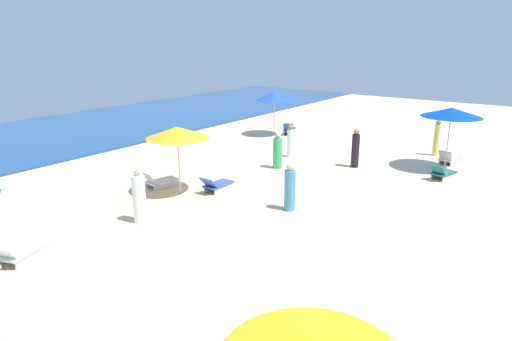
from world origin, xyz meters
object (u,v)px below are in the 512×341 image
(beachgoer_4, at_px, (290,188))
(beachgoer_5, at_px, (437,139))
(beachgoer_2, at_px, (278,152))
(beachgoer_3, at_px, (355,149))
(lounge_chair_2_0, at_px, (289,129))
(lounge_chair_3_1, at_px, (443,173))
(beach_ball_0, at_px, (291,139))
(umbrella_3, at_px, (452,112))
(umbrella_2, at_px, (274,96))
(beachgoer_6, at_px, (139,198))
(lounge_chair_1_0, at_px, (160,181))
(beachgoer_1, at_px, (290,142))
(umbrella_1, at_px, (177,132))
(lounge_chair_3_0, at_px, (450,158))
(lounge_chair_1_1, at_px, (217,185))
(lounge_chair_0_0, at_px, (20,252))

(beachgoer_4, height_order, beachgoer_5, beachgoer_5)
(beachgoer_2, xyz_separation_m, beachgoer_3, (2.12, -2.66, 0.08))
(lounge_chair_2_0, xyz_separation_m, lounge_chair_3_1, (-3.74, -9.55, -0.03))
(lounge_chair_3_1, xyz_separation_m, beach_ball_0, (2.03, 8.38, -0.10))
(umbrella_3, height_order, beachgoer_4, umbrella_3)
(umbrella_2, height_order, beachgoer_2, umbrella_2)
(umbrella_3, distance_m, beachgoer_3, 4.19)
(beachgoer_2, bearing_deg, beachgoer_6, 145.82)
(umbrella_3, relative_size, beachgoer_2, 1.71)
(beachgoer_2, height_order, beach_ball_0, beachgoer_2)
(beachgoer_6, bearing_deg, lounge_chair_1_0, 162.95)
(lounge_chair_3_1, distance_m, beach_ball_0, 8.63)
(lounge_chair_1_0, relative_size, beachgoer_1, 0.87)
(umbrella_1, height_order, beachgoer_3, umbrella_1)
(umbrella_2, bearing_deg, beachgoer_2, -145.13)
(umbrella_2, height_order, beach_ball_0, umbrella_2)
(lounge_chair_3_0, xyz_separation_m, beachgoer_2, (-5.20, 5.92, 0.48))
(lounge_chair_1_0, xyz_separation_m, beachgoer_5, (11.05, -7.19, 0.59))
(lounge_chair_1_1, xyz_separation_m, beachgoer_2, (3.85, -0.17, 0.47))
(umbrella_3, relative_size, beachgoer_4, 1.67)
(lounge_chair_1_0, distance_m, lounge_chair_3_0, 12.86)
(umbrella_1, bearing_deg, beachgoer_4, -77.39)
(lounge_chair_2_0, xyz_separation_m, beachgoer_1, (-4.39, -2.76, 0.46))
(lounge_chair_3_0, xyz_separation_m, beachgoer_3, (-3.07, 3.25, 0.56))
(lounge_chair_3_0, bearing_deg, lounge_chair_0_0, 78.99)
(umbrella_2, xyz_separation_m, lounge_chair_3_0, (-0.37, -9.80, -2.04))
(lounge_chair_1_0, height_order, lounge_chair_3_1, lounge_chair_3_1)
(umbrella_2, bearing_deg, beachgoer_6, -164.09)
(lounge_chair_3_0, xyz_separation_m, beachgoer_6, (-12.62, 6.09, 0.55))
(beachgoer_4, bearing_deg, beachgoer_6, 42.21)
(lounge_chair_1_1, distance_m, beachgoer_4, 3.22)
(beachgoer_5, bearing_deg, beachgoer_4, -45.71)
(lounge_chair_3_1, bearing_deg, beachgoer_1, 22.50)
(beachgoer_4, bearing_deg, lounge_chair_1_1, -6.29)
(lounge_chair_1_0, xyz_separation_m, umbrella_2, (10.34, 1.68, 2.03))
(umbrella_1, bearing_deg, lounge_chair_3_1, -44.84)
(lounge_chair_0_0, xyz_separation_m, umbrella_2, (16.44, 3.14, 2.04))
(lounge_chair_1_1, bearing_deg, umbrella_1, 44.78)
(lounge_chair_1_0, bearing_deg, lounge_chair_2_0, -71.61)
(umbrella_1, height_order, beachgoer_6, umbrella_1)
(beachgoer_5, bearing_deg, umbrella_2, -120.18)
(beachgoer_5, bearing_deg, beachgoer_6, -55.37)
(umbrella_3, bearing_deg, beachgoer_3, 120.45)
(beachgoer_6, bearing_deg, umbrella_1, 145.09)
(beachgoer_4, distance_m, beachgoer_5, 10.34)
(umbrella_1, relative_size, beach_ball_0, 8.04)
(umbrella_1, relative_size, beachgoer_4, 1.54)
(lounge_chair_0_0, height_order, beachgoer_1, beachgoer_1)
(lounge_chair_0_0, relative_size, beach_ball_0, 4.80)
(beachgoer_1, bearing_deg, beachgoer_5, 114.00)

